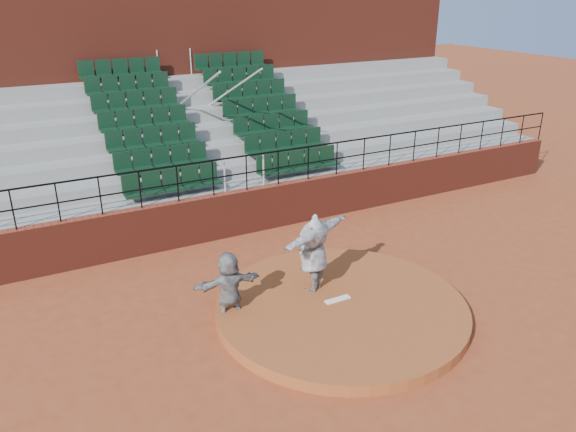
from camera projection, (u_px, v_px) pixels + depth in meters
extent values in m
plane|color=brown|center=(341.00, 313.00, 12.36)|extent=(90.00, 90.00, 0.00)
cylinder|color=#964921|center=(341.00, 308.00, 12.31)|extent=(5.50, 5.50, 0.25)
cube|color=white|center=(338.00, 299.00, 12.38)|extent=(0.60, 0.15, 0.03)
cube|color=maroon|center=(248.00, 211.00, 16.19)|extent=(24.00, 0.30, 1.30)
cylinder|color=black|center=(246.00, 156.00, 15.56)|extent=(24.00, 0.05, 0.05)
cylinder|color=black|center=(247.00, 173.00, 15.76)|extent=(24.00, 0.04, 0.04)
cylinder|color=black|center=(13.00, 210.00, 13.17)|extent=(0.04, 0.04, 1.00)
cylinder|color=black|center=(58.00, 203.00, 13.60)|extent=(0.04, 0.04, 1.00)
cylinder|color=black|center=(100.00, 196.00, 14.03)|extent=(0.04, 0.04, 1.00)
cylinder|color=black|center=(140.00, 190.00, 14.46)|extent=(0.04, 0.04, 1.00)
cylinder|color=black|center=(178.00, 184.00, 14.89)|extent=(0.04, 0.04, 1.00)
cylinder|color=black|center=(213.00, 178.00, 15.32)|extent=(0.04, 0.04, 1.00)
cylinder|color=black|center=(247.00, 173.00, 15.76)|extent=(0.04, 0.04, 1.00)
cylinder|color=black|center=(278.00, 168.00, 16.19)|extent=(0.04, 0.04, 1.00)
cylinder|color=black|center=(308.00, 163.00, 16.62)|extent=(0.04, 0.04, 1.00)
cylinder|color=black|center=(337.00, 159.00, 17.05)|extent=(0.04, 0.04, 1.00)
cylinder|color=black|center=(364.00, 154.00, 17.48)|extent=(0.04, 0.04, 1.00)
cylinder|color=black|center=(390.00, 150.00, 17.91)|extent=(0.04, 0.04, 1.00)
cylinder|color=black|center=(414.00, 146.00, 18.34)|extent=(0.04, 0.04, 1.00)
cylinder|color=black|center=(438.00, 143.00, 18.78)|extent=(0.04, 0.04, 1.00)
cylinder|color=black|center=(460.00, 139.00, 19.21)|extent=(0.04, 0.04, 1.00)
cylinder|color=black|center=(482.00, 136.00, 19.64)|extent=(0.04, 0.04, 1.00)
cylinder|color=black|center=(502.00, 132.00, 20.07)|extent=(0.04, 0.04, 1.00)
cylinder|color=black|center=(522.00, 129.00, 20.50)|extent=(0.04, 0.04, 1.00)
cylinder|color=black|center=(541.00, 126.00, 20.93)|extent=(0.04, 0.04, 1.00)
cube|color=gray|center=(240.00, 204.00, 16.66)|extent=(24.00, 0.85, 1.30)
cube|color=black|center=(172.00, 182.00, 15.43)|extent=(2.75, 0.48, 0.72)
cube|color=black|center=(298.00, 163.00, 17.14)|extent=(2.75, 0.48, 0.72)
cube|color=gray|center=(229.00, 190.00, 17.28)|extent=(24.00, 0.85, 1.70)
cube|color=black|center=(162.00, 160.00, 15.98)|extent=(2.75, 0.48, 0.72)
cube|color=black|center=(285.00, 143.00, 17.68)|extent=(2.75, 0.48, 0.72)
cube|color=gray|center=(218.00, 176.00, 17.90)|extent=(24.00, 0.85, 2.10)
cube|color=black|center=(153.00, 140.00, 16.52)|extent=(2.75, 0.48, 0.72)
cube|color=black|center=(273.00, 125.00, 18.22)|extent=(2.75, 0.48, 0.72)
cube|color=gray|center=(209.00, 163.00, 18.52)|extent=(24.00, 0.85, 2.50)
cube|color=black|center=(144.00, 121.00, 17.06)|extent=(2.75, 0.48, 0.72)
cube|color=black|center=(262.00, 108.00, 18.77)|extent=(2.75, 0.48, 0.72)
cube|color=gray|center=(200.00, 151.00, 19.14)|extent=(24.00, 0.85, 2.90)
cube|color=black|center=(136.00, 103.00, 17.60)|extent=(2.75, 0.48, 0.72)
cube|color=black|center=(251.00, 92.00, 19.31)|extent=(2.75, 0.48, 0.72)
cube|color=gray|center=(191.00, 139.00, 19.76)|extent=(24.00, 0.85, 3.30)
cube|color=black|center=(128.00, 86.00, 18.14)|extent=(2.75, 0.48, 0.72)
cube|color=black|center=(241.00, 77.00, 19.85)|extent=(2.75, 0.48, 0.72)
cube|color=gray|center=(183.00, 129.00, 20.37)|extent=(24.00, 0.85, 3.70)
cube|color=black|center=(121.00, 70.00, 18.69)|extent=(2.75, 0.48, 0.72)
cube|color=black|center=(231.00, 63.00, 20.39)|extent=(2.75, 0.48, 0.72)
cylinder|color=silver|center=(187.00, 99.00, 17.44)|extent=(0.06, 5.97, 2.46)
cylinder|color=silver|center=(223.00, 96.00, 17.96)|extent=(0.06, 5.97, 2.46)
cube|color=maroon|center=(164.00, 74.00, 21.30)|extent=(24.00, 3.00, 7.10)
imported|color=black|center=(313.00, 252.00, 12.49)|extent=(2.33, 1.52, 1.85)
imported|color=black|center=(229.00, 287.00, 11.82)|extent=(1.50, 0.57, 1.59)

